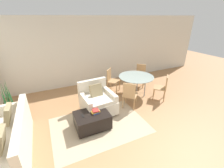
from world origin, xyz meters
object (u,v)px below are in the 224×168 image
dining_table (136,78)px  tv_remote_primary (83,116)px  book_stack (96,111)px  dining_chair_far_left (111,79)px  ottoman (92,120)px  dining_chair_near_right (163,86)px  armchair (98,101)px  dining_chair_far_right (140,74)px  couch (8,143)px  dining_chair_near_left (130,94)px  potted_plant (12,110)px

dining_table → tv_remote_primary: bearing=-155.3°
book_stack → dining_chair_far_left: size_ratio=0.25×
ottoman → dining_chair_near_right: 2.74m
armchair → dining_chair_far_right: 2.57m
armchair → tv_remote_primary: armchair is taller
ottoman → dining_table: 2.33m
tv_remote_primary → dining_chair_far_right: (2.93, 1.71, 0.09)m
armchair → ottoman: bearing=-121.6°
couch → tv_remote_primary: couch is taller
dining_chair_far_left → dining_chair_far_right: 1.34m
ottoman → dining_chair_near_left: dining_chair_near_left is taller
couch → dining_chair_far_right: 4.91m
couch → ottoman: (1.86, 0.08, -0.08)m
tv_remote_primary → dining_chair_far_left: bearing=47.1°
dining_chair_near_left → dining_chair_near_right: (1.34, 0.00, 0.00)m
potted_plant → dining_chair_far_right: size_ratio=1.36×
tv_remote_primary → ottoman: bearing=-3.1°
dining_chair_near_left → dining_table: bearing=45.0°
potted_plant → armchair: bearing=-17.4°
potted_plant → dining_chair_near_right: (4.66, -0.97, 0.26)m
couch → dining_chair_far_left: couch is taller
ottoman → dining_chair_near_right: dining_chair_near_right is taller
tv_remote_primary → dining_chair_near_right: 2.96m
ottoman → tv_remote_primary: bearing=176.9°
couch → tv_remote_primary: 1.63m
book_stack → dining_chair_near_left: (1.26, 0.38, 0.05)m
dining_chair_far_right → potted_plant: bearing=-175.5°
couch → dining_chair_far_right: size_ratio=2.33×
couch → tv_remote_primary: (1.63, 0.09, 0.12)m
dining_chair_near_right → tv_remote_primary: bearing=-172.8°
armchair → book_stack: size_ratio=4.47×
dining_chair_near_left → dining_chair_far_left: size_ratio=1.00×
armchair → dining_chair_far_left: armchair is taller
potted_plant → couch: bearing=-85.8°
book_stack → dining_chair_far_right: dining_chair_far_right is taller
dining_chair_near_left → dining_chair_near_right: same height
dining_chair_near_right → dining_chair_far_left: same height
ottoman → potted_plant: potted_plant is taller
couch → tv_remote_primary: bearing=3.2°
couch → book_stack: 1.97m
tv_remote_primary → potted_plant: 2.20m
dining_chair_near_right → dining_chair_far_left: size_ratio=1.00×
dining_chair_near_left → dining_chair_far_right: size_ratio=1.00×
armchair → dining_table: (1.65, 0.43, 0.31)m
armchair → dining_chair_near_left: (0.98, -0.24, 0.15)m
armchair → ottoman: size_ratio=1.15×
couch → dining_chair_far_left: 3.70m
dining_chair_far_left → dining_chair_far_right: (1.34, 0.00, 0.00)m
dining_chair_near_left → dining_chair_far_right: bearing=45.0°
couch → dining_chair_far_left: bearing=29.2°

